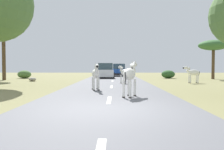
{
  "coord_description": "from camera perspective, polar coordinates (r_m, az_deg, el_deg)",
  "views": [
    {
      "loc": [
        0.13,
        -7.25,
        1.4
      ],
      "look_at": [
        -0.11,
        10.83,
        0.73
      ],
      "focal_mm": 37.05,
      "sensor_mm": 36.0,
      "label": 1
    }
  ],
  "objects": [
    {
      "name": "zebra_0",
      "position": [
        13.26,
        -4.04,
        0.27
      ],
      "size": [
        0.61,
        1.63,
        1.55
      ],
      "rotation": [
        0.0,
        0.0,
        3.32
      ],
      "color": "silver",
      "rests_on": "road"
    },
    {
      "name": "rock_0",
      "position": [
        23.07,
        -19.02,
        -1.02
      ],
      "size": [
        0.67,
        0.7,
        0.36
      ],
      "primitive_type": "ellipsoid",
      "color": "gray",
      "rests_on": "ground_plane"
    },
    {
      "name": "zebra_1",
      "position": [
        10.33,
        4.47,
        0.08
      ],
      "size": [
        0.88,
        1.67,
        1.65
      ],
      "rotation": [
        0.0,
        0.0,
        5.92
      ],
      "color": "silver",
      "rests_on": "road"
    },
    {
      "name": "tree_1",
      "position": [
        28.09,
        23.75,
        6.64
      ],
      "size": [
        3.24,
        3.24,
        4.33
      ],
      "color": "#4C3823",
      "rests_on": "ground_plane"
    },
    {
      "name": "car_1",
      "position": [
        27.32,
        -1.7,
        0.96
      ],
      "size": [
        2.23,
        4.44,
        1.74
      ],
      "rotation": [
        0.0,
        0.0,
        0.06
      ],
      "color": "silver",
      "rests_on": "road"
    },
    {
      "name": "car_0",
      "position": [
        32.97,
        1.76,
        1.16
      ],
      "size": [
        2.1,
        4.38,
        1.74
      ],
      "rotation": [
        0.0,
        0.0,
        3.12
      ],
      "color": "#1E479E",
      "rests_on": "road"
    },
    {
      "name": "zebra_3",
      "position": [
        20.53,
        19.27,
        0.54
      ],
      "size": [
        1.55,
        0.56,
        1.47
      ],
      "rotation": [
        0.0,
        0.0,
        1.73
      ],
      "color": "silver",
      "rests_on": "ground_plane"
    },
    {
      "name": "tree_2",
      "position": [
        26.47,
        -25.24,
        9.63
      ],
      "size": [
        3.33,
        3.33,
        5.66
      ],
      "color": "#4C3823",
      "rests_on": "ground_plane"
    },
    {
      "name": "zebra_2",
      "position": [
        18.36,
        2.97,
        0.62
      ],
      "size": [
        0.96,
        1.42,
        1.46
      ],
      "rotation": [
        0.0,
        0.0,
        0.51
      ],
      "color": "silver",
      "rests_on": "road"
    },
    {
      "name": "road",
      "position": [
        7.38,
        -1.09,
        -8.61
      ],
      "size": [
        6.0,
        64.0,
        0.05
      ],
      "primitive_type": "cube",
      "color": "slate",
      "rests_on": "ground_plane"
    },
    {
      "name": "bush_1",
      "position": [
        28.23,
        13.69,
        0.18
      ],
      "size": [
        1.58,
        1.43,
        0.95
      ],
      "primitive_type": "ellipsoid",
      "color": "#2D5628",
      "rests_on": "ground_plane"
    },
    {
      "name": "lane_markings",
      "position": [
        6.39,
        -1.38,
        -10.03
      ],
      "size": [
        0.16,
        56.0,
        0.01
      ],
      "color": "silver",
      "rests_on": "road"
    },
    {
      "name": "ground_plane",
      "position": [
        7.38,
        -0.29,
        -8.81
      ],
      "size": [
        90.0,
        90.0,
        0.0
      ],
      "primitive_type": "plane",
      "color": "olive"
    },
    {
      "name": "bush_2",
      "position": [
        29.1,
        -20.81,
        0.15
      ],
      "size": [
        1.56,
        1.41,
        0.94
      ],
      "primitive_type": "ellipsoid",
      "color": "#4C7038",
      "rests_on": "ground_plane"
    }
  ]
}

